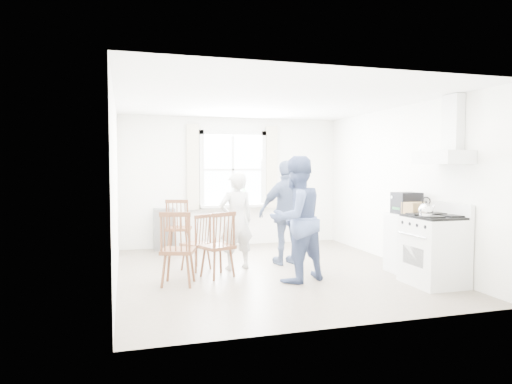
% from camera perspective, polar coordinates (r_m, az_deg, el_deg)
% --- Properties ---
extents(room_shell, '(4.62, 5.12, 2.64)m').
position_cam_1_polar(room_shell, '(6.93, 1.79, 0.59)').
color(room_shell, '#796C5D').
rests_on(room_shell, ground).
extents(window_assembly, '(1.88, 0.24, 1.70)m').
position_cam_1_polar(window_assembly, '(9.28, -2.87, 2.28)').
color(window_assembly, white).
rests_on(window_assembly, room_shell).
extents(range_hood, '(0.45, 0.76, 0.94)m').
position_cam_1_polar(range_hood, '(6.72, 22.69, 5.37)').
color(range_hood, silver).
rests_on(range_hood, room_shell).
extents(shelf_unit, '(0.40, 0.30, 0.80)m').
position_cam_1_polar(shelf_unit, '(9.03, -11.39, -4.58)').
color(shelf_unit, slate).
rests_on(shelf_unit, ground).
extents(gas_stove, '(0.68, 0.76, 1.12)m').
position_cam_1_polar(gas_stove, '(6.72, 21.34, -6.73)').
color(gas_stove, silver).
rests_on(gas_stove, ground).
extents(kettle, '(0.19, 0.19, 0.27)m').
position_cam_1_polar(kettle, '(6.41, 20.48, -2.15)').
color(kettle, silver).
rests_on(kettle, gas_stove).
extents(low_cabinet, '(0.50, 0.55, 0.90)m').
position_cam_1_polar(low_cabinet, '(7.32, 18.42, -6.13)').
color(low_cabinet, silver).
rests_on(low_cabinet, ground).
extents(stereo_stack, '(0.36, 0.33, 0.33)m').
position_cam_1_polar(stereo_stack, '(7.27, 18.31, -1.32)').
color(stereo_stack, black).
rests_on(stereo_stack, low_cabinet).
extents(cardboard_box, '(0.35, 0.29, 0.19)m').
position_cam_1_polar(cardboard_box, '(7.11, 19.13, -1.97)').
color(cardboard_box, olive).
rests_on(cardboard_box, low_cabinet).
extents(windsor_chair_a, '(0.53, 0.53, 0.97)m').
position_cam_1_polar(windsor_chair_a, '(6.62, -4.34, -5.70)').
color(windsor_chair_a, '#4B2918').
rests_on(windsor_chair_a, ground).
extents(windsor_chair_b, '(0.54, 0.53, 1.03)m').
position_cam_1_polar(windsor_chair_b, '(6.22, -9.93, -6.01)').
color(windsor_chair_b, '#4B2918').
rests_on(windsor_chair_b, ground).
extents(windsor_chair_c, '(0.52, 0.52, 0.89)m').
position_cam_1_polar(windsor_chair_c, '(7.13, -6.97, -5.48)').
color(windsor_chair_c, '#4B2918').
rests_on(windsor_chair_c, ground).
extents(person_left, '(0.63, 0.63, 1.53)m').
position_cam_1_polar(person_left, '(7.18, -2.49, -3.60)').
color(person_left, silver).
rests_on(person_left, ground).
extents(person_mid, '(1.10, 1.10, 1.76)m').
position_cam_1_polar(person_mid, '(6.42, 5.03, -3.38)').
color(person_mid, '#44547F').
rests_on(person_mid, ground).
extents(person_right, '(1.10, 1.10, 1.72)m').
position_cam_1_polar(person_right, '(7.53, 3.97, -2.57)').
color(person_right, navy).
rests_on(person_right, ground).
extents(potted_plant, '(0.22, 0.22, 0.33)m').
position_cam_1_polar(potted_plant, '(9.26, -1.74, -0.49)').
color(potted_plant, '#337439').
rests_on(potted_plant, window_assembly).
extents(windsor_chair_d, '(0.53, 0.52, 1.03)m').
position_cam_1_polar(windsor_chair_d, '(8.42, -9.76, -3.57)').
color(windsor_chair_d, '#4B2918').
rests_on(windsor_chair_d, ground).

